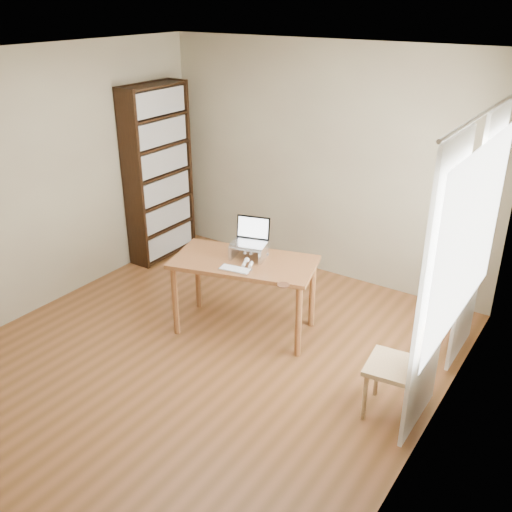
{
  "coord_description": "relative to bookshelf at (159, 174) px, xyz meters",
  "views": [
    {
      "loc": [
        2.81,
        -3.29,
        3.03
      ],
      "look_at": [
        0.19,
        0.63,
        0.84
      ],
      "focal_mm": 40.0,
      "sensor_mm": 36.0,
      "label": 1
    }
  ],
  "objects": [
    {
      "name": "curtains",
      "position": [
        3.75,
        -0.75,
        0.12
      ],
      "size": [
        0.03,
        1.9,
        2.25
      ],
      "color": "white",
      "rests_on": "ground"
    },
    {
      "name": "laptop_stand",
      "position": [
        1.88,
        -0.82,
        -0.22
      ],
      "size": [
        0.32,
        0.25,
        0.13
      ],
      "rotation": [
        0.0,
        0.0,
        0.27
      ],
      "color": "silver",
      "rests_on": "desk"
    },
    {
      "name": "bookshelf",
      "position": [
        0.0,
        0.0,
        0.0
      ],
      "size": [
        0.3,
        0.9,
        2.1
      ],
      "color": "black",
      "rests_on": "ground"
    },
    {
      "name": "chair",
      "position": [
        3.61,
        -1.28,
        -0.55
      ],
      "size": [
        0.45,
        0.45,
        0.92
      ],
      "rotation": [
        0.0,
        0.0,
        0.11
      ],
      "color": "tan",
      "rests_on": "ground"
    },
    {
      "name": "room",
      "position": [
        1.86,
        -1.54,
        0.25
      ],
      "size": [
        4.04,
        4.54,
        2.64
      ],
      "color": "brown",
      "rests_on": "ground"
    },
    {
      "name": "desk",
      "position": [
        1.88,
        -0.9,
        -0.4
      ],
      "size": [
        1.46,
        1.0,
        0.75
      ],
      "rotation": [
        0.0,
        0.0,
        0.27
      ],
      "color": "brown",
      "rests_on": "ground"
    },
    {
      "name": "coaster",
      "position": [
        2.44,
        -1.12,
        -0.3
      ],
      "size": [
        0.11,
        0.11,
        0.01
      ],
      "primitive_type": "cylinder",
      "color": "brown",
      "rests_on": "desk"
    },
    {
      "name": "keyboard",
      "position": [
        1.93,
        -1.12,
        -0.29
      ],
      "size": [
        0.31,
        0.17,
        0.02
      ],
      "rotation": [
        0.0,
        0.0,
        0.18
      ],
      "color": "silver",
      "rests_on": "desk"
    },
    {
      "name": "laptop",
      "position": [
        1.88,
        -0.77,
        -0.11
      ],
      "size": [
        0.37,
        0.35,
        0.23
      ],
      "rotation": [
        0.0,
        0.0,
        0.27
      ],
      "color": "silver",
      "rests_on": "laptop_stand"
    },
    {
      "name": "cat",
      "position": [
        1.91,
        -0.79,
        -0.23
      ],
      "size": [
        0.25,
        0.48,
        0.15
      ],
      "rotation": [
        0.0,
        0.0,
        0.41
      ],
      "color": "#4D433C",
      "rests_on": "desk"
    }
  ]
}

